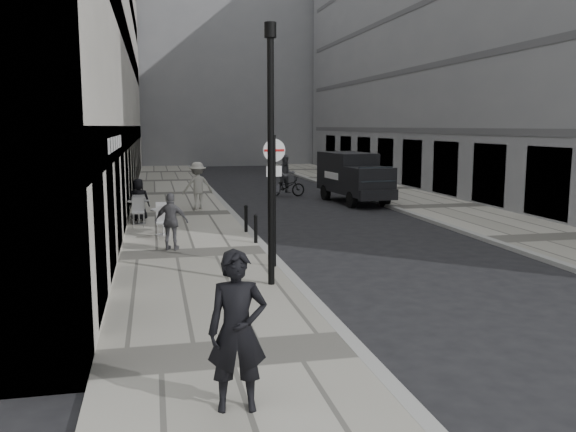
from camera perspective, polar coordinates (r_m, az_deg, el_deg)
name	(u,v)px	position (r m, az deg, el deg)	size (l,w,h in m)	color
ground	(428,432)	(7.72, 12.99, -19.13)	(120.00, 120.00, 0.00)	black
sidewalk	(182,215)	(24.42, -9.89, 0.09)	(4.00, 60.00, 0.12)	#A29E93
far_sidewalk	(439,207)	(27.21, 13.92, 0.81)	(4.00, 60.00, 0.12)	#A29E93
building_left	(83,7)	(31.27, -18.64, 18.04)	(4.00, 45.00, 18.00)	beige
building_right	(477,3)	(35.66, 17.25, 18.49)	(6.00, 45.00, 20.00)	slate
building_far	(197,50)	(62.76, -8.52, 15.15)	(24.00, 16.00, 22.00)	slate
walking_man	(237,331)	(7.46, -4.76, -10.68)	(0.72, 0.47, 1.97)	black
sign_post	(274,183)	(14.73, -1.30, 3.12)	(0.55, 0.13, 3.21)	black
lamppost	(271,142)	(12.96, -1.62, 6.89)	(0.25, 0.25, 5.54)	black
bollard_near	(246,219)	(19.87, -3.95, -0.32)	(0.11, 0.11, 0.82)	black
bollard_far	(256,230)	(17.99, -3.04, -1.28)	(0.11, 0.11, 0.79)	black
panel_van	(353,175)	(28.47, 6.08, 3.85)	(2.30, 5.05, 2.31)	black
cyclist	(286,180)	(30.77, -0.18, 3.35)	(2.02, 0.90, 2.11)	black
pedestrian_a	(171,222)	(17.20, -10.85, -0.51)	(0.94, 0.39, 1.60)	#525256
pedestrian_b	(198,186)	(25.49, -8.45, 2.82)	(1.26, 0.73, 1.95)	#A3A096
pedestrian_c	(139,200)	(22.82, -13.79, 1.50)	(0.75, 0.49, 1.54)	black
cafe_table_near	(163,220)	(19.59, -11.62, -0.33)	(0.77, 1.74, 0.99)	silver
cafe_table_mid	(140,205)	(23.78, -13.71, 0.97)	(0.68, 1.52, 0.87)	#B5B5B7
cafe_table_far	(139,210)	(22.07, -13.80, 0.55)	(0.76, 1.72, 0.98)	#A4A4A6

